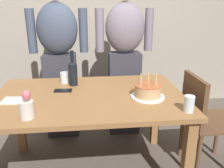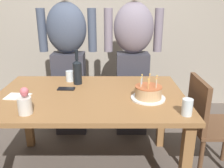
# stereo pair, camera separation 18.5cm
# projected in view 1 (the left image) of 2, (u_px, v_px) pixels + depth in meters

# --- Properties ---
(back_wall) EXTENTS (5.20, 0.10, 2.60)m
(back_wall) POSITION_uv_depth(u_px,v_px,m) (85.00, 12.00, 3.17)
(back_wall) COLOR #9E9384
(back_wall) RESTS_ON ground_plane
(dining_table) EXTENTS (1.50, 0.96, 0.74)m
(dining_table) POSITION_uv_depth(u_px,v_px,m) (89.00, 106.00, 1.93)
(dining_table) COLOR olive
(dining_table) RESTS_ON ground_plane
(birthday_cake) EXTENTS (0.26, 0.26, 0.18)m
(birthday_cake) POSITION_uv_depth(u_px,v_px,m) (148.00, 91.00, 1.84)
(birthday_cake) COLOR white
(birthday_cake) RESTS_ON dining_table
(water_glass_near) EXTENTS (0.07, 0.07, 0.11)m
(water_glass_near) POSITION_uv_depth(u_px,v_px,m) (189.00, 104.00, 1.60)
(water_glass_near) COLOR silver
(water_glass_near) RESTS_ON dining_table
(water_glass_far) EXTENTS (0.08, 0.08, 0.10)m
(water_glass_far) POSITION_uv_depth(u_px,v_px,m) (65.00, 78.00, 2.17)
(water_glass_far) COLOR silver
(water_glass_far) RESTS_ON dining_table
(wine_bottle) EXTENTS (0.08, 0.08, 0.31)m
(wine_bottle) POSITION_uv_depth(u_px,v_px,m) (73.00, 72.00, 2.09)
(wine_bottle) COLOR black
(wine_bottle) RESTS_ON dining_table
(cell_phone) EXTENTS (0.15, 0.08, 0.01)m
(cell_phone) POSITION_uv_depth(u_px,v_px,m) (63.00, 91.00, 1.98)
(cell_phone) COLOR black
(cell_phone) RESTS_ON dining_table
(napkin_stack) EXTENTS (0.19, 0.15, 0.01)m
(napkin_stack) POSITION_uv_depth(u_px,v_px,m) (14.00, 100.00, 1.79)
(napkin_stack) COLOR white
(napkin_stack) RESTS_ON dining_table
(flower_vase) EXTENTS (0.09, 0.09, 0.18)m
(flower_vase) POSITION_uv_depth(u_px,v_px,m) (27.00, 106.00, 1.51)
(flower_vase) COLOR silver
(flower_vase) RESTS_ON dining_table
(person_man_bearded) EXTENTS (0.61, 0.27, 1.66)m
(person_man_bearded) POSITION_uv_depth(u_px,v_px,m) (59.00, 59.00, 2.50)
(person_man_bearded) COLOR #33333D
(person_man_bearded) RESTS_ON ground_plane
(person_woman_cardigan) EXTENTS (0.61, 0.27, 1.66)m
(person_woman_cardigan) POSITION_uv_depth(u_px,v_px,m) (124.00, 57.00, 2.57)
(person_woman_cardigan) COLOR #33333D
(person_woman_cardigan) RESTS_ON ground_plane
(dining_chair) EXTENTS (0.42, 0.42, 0.87)m
(dining_chair) POSITION_uv_depth(u_px,v_px,m) (203.00, 116.00, 2.05)
(dining_chair) COLOR brown
(dining_chair) RESTS_ON ground_plane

